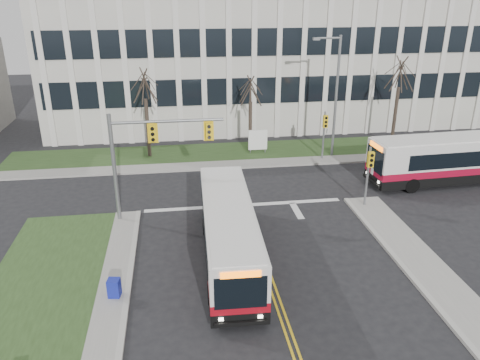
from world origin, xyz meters
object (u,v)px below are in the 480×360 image
Objects in this scene: streetlight at (334,91)px; bus_main at (229,234)px; bus_cross at (456,160)px; newspaper_box_blue at (114,289)px; directory_sign at (258,140)px.

streetlight reaches higher than bus_main.
bus_cross is 12.43× the size of newspaper_box_blue.
bus_cross is at bearing -43.14° from streetlight.
newspaper_box_blue is at bearing -117.68° from directory_sign.
streetlight is 0.78× the size of bus_cross.
bus_main is (-4.13, -15.28, 0.24)m from directory_sign.
directory_sign is at bearing 72.06° from newspaper_box_blue.
newspaper_box_blue is at bearing -132.08° from streetlight.
bus_cross reaches higher than directory_sign.
directory_sign is (-5.53, 1.30, -4.02)m from streetlight.
directory_sign is 0.19× the size of bus_main.
newspaper_box_blue is at bearing -67.69° from bus_cross.
streetlight is at bearing 57.29° from bus_main.
bus_main is at bearing -67.69° from bus_cross.
streetlight is 9.68× the size of newspaper_box_blue.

